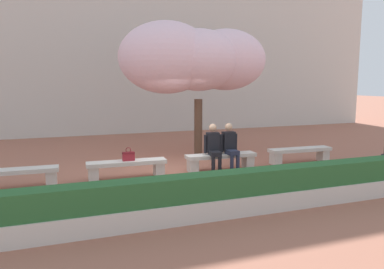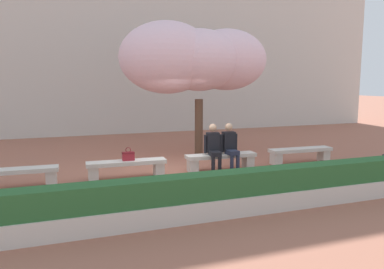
% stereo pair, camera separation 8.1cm
% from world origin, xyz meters
% --- Properties ---
extents(ground_plane, '(100.00, 100.00, 0.00)m').
position_xyz_m(ground_plane, '(0.00, 0.00, 0.00)').
color(ground_plane, '#9E604C').
extents(building_facade, '(28.00, 4.00, 10.57)m').
position_xyz_m(building_facade, '(0.00, 10.21, 5.28)').
color(building_facade, beige).
rests_on(building_facade, ground).
extents(stone_bench_west_end, '(2.01, 0.51, 0.45)m').
position_xyz_m(stone_bench_west_end, '(-3.92, 0.00, 0.31)').
color(stone_bench_west_end, beige).
rests_on(stone_bench_west_end, ground).
extents(stone_bench_near_west, '(2.01, 0.51, 0.45)m').
position_xyz_m(stone_bench_near_west, '(-1.31, 0.00, 0.31)').
color(stone_bench_near_west, beige).
rests_on(stone_bench_near_west, ground).
extents(stone_bench_center, '(2.01, 0.51, 0.45)m').
position_xyz_m(stone_bench_center, '(1.31, 0.00, 0.31)').
color(stone_bench_center, beige).
rests_on(stone_bench_center, ground).
extents(stone_bench_near_east, '(2.01, 0.51, 0.45)m').
position_xyz_m(stone_bench_near_east, '(3.92, 0.00, 0.31)').
color(stone_bench_near_east, beige).
rests_on(stone_bench_near_east, ground).
extents(person_seated_left, '(0.51, 0.72, 1.29)m').
position_xyz_m(person_seated_left, '(1.06, -0.05, 0.70)').
color(person_seated_left, black).
rests_on(person_seated_left, ground).
extents(person_seated_right, '(0.51, 0.68, 1.29)m').
position_xyz_m(person_seated_right, '(1.55, -0.05, 0.70)').
color(person_seated_right, black).
rests_on(person_seated_right, ground).
extents(handbag, '(0.30, 0.15, 0.34)m').
position_xyz_m(handbag, '(-1.26, -0.01, 0.58)').
color(handbag, '#A3232D').
rests_on(handbag, stone_bench_near_west).
extents(cherry_tree_main, '(4.95, 2.91, 4.32)m').
position_xyz_m(cherry_tree_main, '(1.38, 2.32, 3.15)').
color(cherry_tree_main, '#513828').
rests_on(cherry_tree_main, ground).
extents(planter_hedge_foreground, '(12.51, 0.50, 0.80)m').
position_xyz_m(planter_hedge_foreground, '(0.00, -3.27, 0.39)').
color(planter_hedge_foreground, beige).
rests_on(planter_hedge_foreground, ground).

